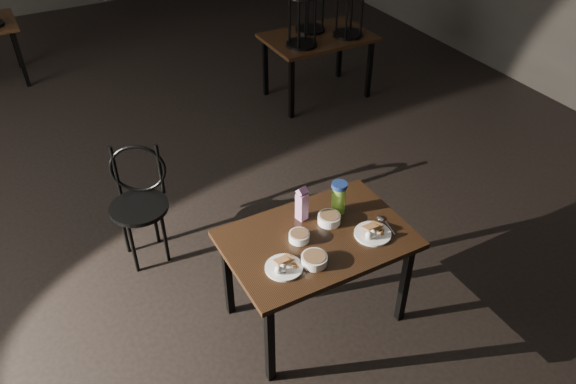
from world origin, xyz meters
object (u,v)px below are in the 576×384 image
bentwood_chair (139,196)px  main_table (317,246)px  juice_carton (302,204)px  water_bottle (339,197)px

bentwood_chair → main_table: bearing=-31.8°
main_table → bentwood_chair: (-0.84, 1.24, -0.11)m
juice_carton → bentwood_chair: bearing=129.5°
main_table → juice_carton: juice_carton is taller
juice_carton → bentwood_chair: 1.36m
juice_carton → water_bottle: bearing=-11.8°
juice_carton → water_bottle: size_ratio=1.09×
main_table → juice_carton: size_ratio=4.67×
main_table → juice_carton: (0.00, 0.22, 0.20)m
water_bottle → juice_carton: bearing=168.2°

